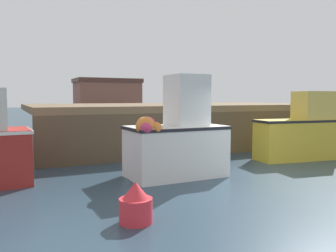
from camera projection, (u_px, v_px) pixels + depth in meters
The scene contains 6 objects.
ground at pixel (286, 187), 8.75m from camera, with size 120.00×160.00×0.10m.
pier at pixel (184, 111), 16.09m from camera, with size 13.57×7.32×1.89m.
fishing_boat_near_right at pixel (177, 140), 9.61m from camera, with size 2.73×1.60×2.81m.
fishing_boat_mid at pixel (305, 132), 12.37m from camera, with size 3.63×1.54×2.41m.
warehouse at pixel (107, 97), 44.64m from camera, with size 8.08×5.01×4.61m.
mooring_buoy_foreground at pixel (136, 204), 6.07m from camera, with size 0.59×0.59×0.73m.
Camera 1 is at (-6.37, -6.49, 2.18)m, focal length 37.24 mm.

